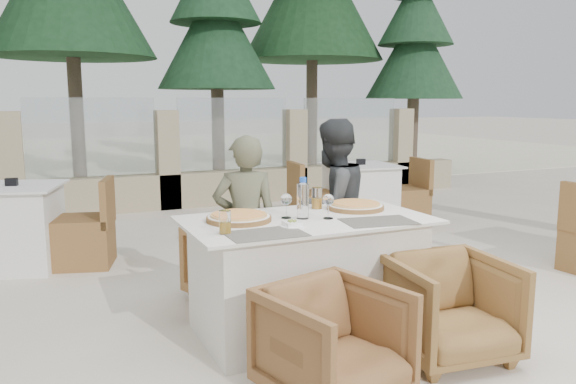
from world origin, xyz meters
name	(u,v)px	position (x,y,z in m)	size (l,w,h in m)	color
ground	(326,331)	(0.00, 0.00, 0.00)	(80.00, 80.00, 0.00)	beige
sand_patch	(100,154)	(0.00, 14.00, 0.01)	(30.00, 16.00, 0.01)	#F8F1CB
perimeter_wall_far	(167,153)	(0.00, 4.80, 0.80)	(10.00, 0.34, 1.60)	tan
pine_centre	(216,48)	(1.50, 7.20, 2.50)	(2.20, 2.20, 5.00)	#1E4627
pine_mid_right	(312,11)	(3.80, 7.80, 3.40)	(2.99, 2.99, 6.80)	#1A4020
pine_far_right	(414,65)	(5.50, 6.50, 2.25)	(1.98, 1.98, 4.50)	#1F4629
dining_table	(307,275)	(-0.12, 0.07, 0.39)	(1.60, 0.90, 0.77)	silver
placemat_near_left	(266,234)	(-0.53, -0.23, 0.77)	(0.45, 0.30, 0.00)	#5F5A51
placemat_near_right	(378,221)	(0.25, -0.21, 0.77)	(0.45, 0.30, 0.00)	#56524A
pizza_left	(239,217)	(-0.55, 0.17, 0.80)	(0.42, 0.42, 0.05)	orange
pizza_right	(355,206)	(0.34, 0.21, 0.80)	(0.40, 0.40, 0.05)	#CD5F1C
water_bottle	(303,198)	(-0.14, 0.07, 0.91)	(0.08, 0.08, 0.27)	silver
wine_glass_centre	(286,204)	(-0.24, 0.12, 0.86)	(0.08, 0.08, 0.18)	white
wine_glass_near	(328,205)	(0.00, 0.00, 0.86)	(0.08, 0.08, 0.18)	silver
beer_glass_left	(225,222)	(-0.74, -0.13, 0.84)	(0.07, 0.07, 0.14)	gold
beer_glass_right	(317,198)	(0.10, 0.34, 0.85)	(0.08, 0.08, 0.15)	orange
olive_dish	(292,223)	(-0.31, -0.12, 0.79)	(0.11, 0.11, 0.04)	white
armchair_far_left	(238,262)	(-0.34, 0.81, 0.30)	(0.64, 0.66, 0.60)	olive
armchair_far_right	(326,253)	(0.44, 0.83, 0.28)	(0.60, 0.62, 0.56)	olive
armchair_near_left	(334,343)	(-0.37, -0.78, 0.30)	(0.64, 0.66, 0.60)	brown
armchair_near_right	(450,308)	(0.49, -0.64, 0.31)	(0.66, 0.68, 0.62)	brown
diner_left	(246,224)	(-0.35, 0.58, 0.65)	(0.47, 0.31, 1.29)	#56563E
diner_right	(332,208)	(0.39, 0.65, 0.70)	(0.68, 0.53, 1.39)	#333537
bg_table_a	(15,227)	(-1.92, 2.45, 0.39)	(1.64, 0.82, 0.77)	white
bg_table_b	(360,196)	(1.86, 2.62, 0.39)	(1.64, 0.82, 0.77)	white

